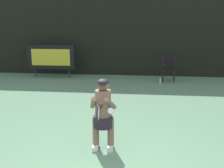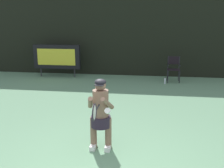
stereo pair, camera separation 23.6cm
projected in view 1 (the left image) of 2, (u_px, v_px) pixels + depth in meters
The scene contains 6 objects.
backdrop_screen at pixel (128, 37), 11.93m from camera, with size 18.00×0.12×3.66m.
scoreboard at pixel (51, 57), 11.63m from camera, with size 2.20×0.21×1.50m.
umpire_chair at pixel (169, 67), 10.93m from camera, with size 0.52×0.44×1.08m.
water_bottle at pixel (160, 80), 10.62m from camera, with size 0.07×0.07×0.27m.
tennis_player at pixel (103, 112), 4.94m from camera, with size 0.53×0.60×1.43m.
tennis_racket at pixel (99, 112), 4.37m from camera, with size 0.03×0.60×0.31m.
Camera 1 is at (0.55, -3.62, 2.46)m, focal length 40.58 mm.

